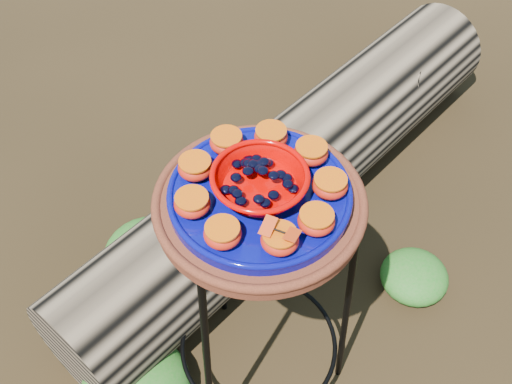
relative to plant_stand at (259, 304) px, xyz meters
name	(u,v)px	position (x,y,z in m)	size (l,w,h in m)	color
ground	(259,369)	(0.00, 0.00, -0.35)	(60.00, 60.00, 0.00)	black
plant_stand	(259,304)	(0.00, 0.00, 0.00)	(0.44, 0.44, 0.70)	black
terracotta_saucer	(260,205)	(0.00, 0.00, 0.37)	(0.41, 0.41, 0.03)	#3E1C0E
cobalt_plate	(260,196)	(0.00, 0.00, 0.39)	(0.35, 0.35, 0.02)	#02025E
red_bowl	(260,183)	(0.00, 0.00, 0.43)	(0.17, 0.17, 0.05)	#C20200
glass_gems	(260,170)	(0.00, 0.00, 0.47)	(0.14, 0.14, 0.02)	black
orange_half_0	(280,240)	(-0.03, -0.13, 0.42)	(0.07, 0.07, 0.04)	#AB1B08
orange_half_1	(316,221)	(0.05, -0.12, 0.42)	(0.07, 0.07, 0.04)	#AB1B08
orange_half_2	(330,185)	(0.12, -0.06, 0.42)	(0.07, 0.07, 0.04)	#AB1B08
orange_half_3	(311,153)	(0.13, 0.03, 0.42)	(0.07, 0.07, 0.04)	#AB1B08
orange_half_4	(271,137)	(0.08, 0.10, 0.42)	(0.07, 0.07, 0.04)	#AB1B08
orange_half_5	(227,142)	(-0.01, 0.13, 0.42)	(0.07, 0.07, 0.04)	#AB1B08
orange_half_6	(195,167)	(-0.09, 0.10, 0.42)	(0.07, 0.07, 0.04)	#AB1B08
orange_half_7	(192,204)	(-0.13, 0.02, 0.42)	(0.07, 0.07, 0.04)	#AB1B08
orange_half_8	(223,234)	(-0.11, -0.07, 0.42)	(0.07, 0.07, 0.04)	#AB1B08
butterfly	(280,231)	(-0.03, -0.13, 0.45)	(0.08, 0.05, 0.01)	red
driftwood_log	(294,168)	(0.38, 0.48, -0.18)	(1.77, 0.46, 0.33)	black
foliage_right	(414,276)	(0.54, 0.03, -0.30)	(0.20, 0.20, 0.10)	#176414
foliage_back	(149,253)	(-0.14, 0.46, -0.28)	(0.28, 0.28, 0.14)	#176414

